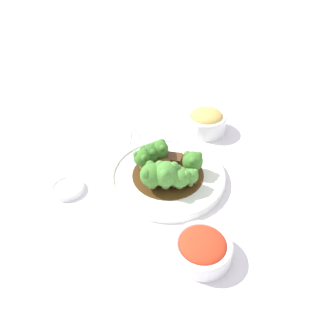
{
  "coord_description": "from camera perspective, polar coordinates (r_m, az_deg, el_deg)",
  "views": [
    {
      "loc": [
        0.55,
        0.06,
        0.52
      ],
      "look_at": [
        0.0,
        0.0,
        0.03
      ],
      "focal_mm": 35.0,
      "sensor_mm": 36.0,
      "label": 1
    }
  ],
  "objects": [
    {
      "name": "broccoli_floret_1",
      "position": [
        0.74,
        -4.57,
        1.83
      ],
      "size": [
        0.04,
        0.04,
        0.05
      ],
      "color": "#8EB756",
      "rests_on": "main_plate"
    },
    {
      "name": "broccoli_floret_2",
      "position": [
        0.69,
        -2.8,
        -1.14
      ],
      "size": [
        0.05,
        0.05,
        0.06
      ],
      "color": "#7FA84C",
      "rests_on": "main_plate"
    },
    {
      "name": "beef_strip_1",
      "position": [
        0.73,
        -2.44,
        -1.35
      ],
      "size": [
        0.06,
        0.06,
        0.01
      ],
      "color": "brown",
      "rests_on": "main_plate"
    },
    {
      "name": "broccoli_floret_0",
      "position": [
        0.69,
        -0.27,
        -0.99
      ],
      "size": [
        0.06,
        0.06,
        0.06
      ],
      "color": "#7FA84C",
      "rests_on": "main_plate"
    },
    {
      "name": "broccoli_floret_5",
      "position": [
        0.7,
        2.07,
        -1.56
      ],
      "size": [
        0.05,
        0.05,
        0.05
      ],
      "color": "#8EB756",
      "rests_on": "main_plate"
    },
    {
      "name": "side_bowl_appetizer",
      "position": [
        0.9,
        6.69,
        8.14
      ],
      "size": [
        0.11,
        0.11,
        0.06
      ],
      "color": "white",
      "rests_on": "ground_plane"
    },
    {
      "name": "beef_strip_0",
      "position": [
        0.78,
        0.68,
        1.79
      ],
      "size": [
        0.04,
        0.06,
        0.01
      ],
      "color": "#56331E",
      "rests_on": "main_plate"
    },
    {
      "name": "broccoli_floret_4",
      "position": [
        0.76,
        -3.22,
        2.58
      ],
      "size": [
        0.05,
        0.05,
        0.05
      ],
      "color": "#7FA84C",
      "rests_on": "main_plate"
    },
    {
      "name": "side_bowl_kimchi",
      "position": [
        0.61,
        6.0,
        -13.7
      ],
      "size": [
        0.11,
        0.11,
        0.05
      ],
      "color": "white",
      "rests_on": "ground_plane"
    },
    {
      "name": "beef_strip_4",
      "position": [
        0.73,
        3.2,
        -1.31
      ],
      "size": [
        0.05,
        0.05,
        0.01
      ],
      "color": "brown",
      "rests_on": "main_plate"
    },
    {
      "name": "broccoli_floret_6",
      "position": [
        0.7,
        4.03,
        -1.38
      ],
      "size": [
        0.03,
        0.03,
        0.04
      ],
      "color": "#7FA84C",
      "rests_on": "main_plate"
    },
    {
      "name": "main_plate",
      "position": [
        0.75,
        0.0,
        -1.36
      ],
      "size": [
        0.27,
        0.27,
        0.02
      ],
      "color": "white",
      "rests_on": "ground_plane"
    },
    {
      "name": "paper_napkin",
      "position": [
        0.88,
        -8.87,
        4.73
      ],
      "size": [
        0.11,
        0.08,
        0.01
      ],
      "color": "white",
      "rests_on": "ground_plane"
    },
    {
      "name": "serving_spoon",
      "position": [
        0.8,
        -2.86,
        2.97
      ],
      "size": [
        0.2,
        0.16,
        0.01
      ],
      "color": "#B7B7BC",
      "rests_on": "main_plate"
    },
    {
      "name": "broccoli_floret_7",
      "position": [
        0.77,
        -1.55,
        3.32
      ],
      "size": [
        0.04,
        0.04,
        0.05
      ],
      "color": "#8EB756",
      "rests_on": "main_plate"
    },
    {
      "name": "beef_strip_3",
      "position": [
        0.73,
        1.11,
        -1.55
      ],
      "size": [
        0.06,
        0.06,
        0.01
      ],
      "color": "brown",
      "rests_on": "main_plate"
    },
    {
      "name": "ground_plane",
      "position": [
        0.76,
        0.0,
        -1.92
      ],
      "size": [
        4.0,
        4.0,
        0.0
      ],
      "primitive_type": "plane",
      "color": "silver"
    },
    {
      "name": "sauce_dish",
      "position": [
        0.76,
        -17.06,
        -3.41
      ],
      "size": [
        0.07,
        0.07,
        0.01
      ],
      "color": "white",
      "rests_on": "ground_plane"
    },
    {
      "name": "beef_strip_2",
      "position": [
        0.76,
        -1.67,
        0.49
      ],
      "size": [
        0.06,
        0.06,
        0.01
      ],
      "color": "brown",
      "rests_on": "main_plate"
    },
    {
      "name": "broccoli_floret_3",
      "position": [
        0.74,
        4.31,
        1.22
      ],
      "size": [
        0.05,
        0.05,
        0.05
      ],
      "color": "#7FA84C",
      "rests_on": "main_plate"
    }
  ]
}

